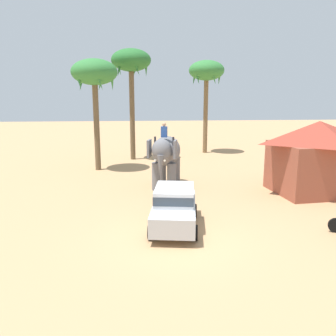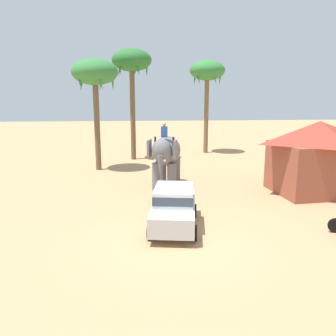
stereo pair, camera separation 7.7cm
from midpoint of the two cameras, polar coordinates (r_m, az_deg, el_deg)
The scene contains 8 objects.
ground_plane at distance 13.76m, azimuth 1.65°, elevation -11.25°, with size 120.00×120.00×0.00m, color tan.
car_sedan_foreground at distance 14.48m, azimuth 0.90°, elevation -6.12°, with size 2.34×4.31×1.70m.
elephant_with_mahout at distance 20.41m, azimuth -0.46°, elevation 2.28°, with size 2.35×4.01×3.88m.
palm_tree_behind_elephant at distance 25.57m, azimuth -11.98°, elevation 14.58°, with size 3.20×3.20×7.82m.
palm_tree_near_hut at distance 29.48m, azimuth -6.10°, elevation 16.51°, with size 3.20×3.20×8.99m.
palm_tree_left_of_road at distance 32.90m, azimuth 6.22°, elevation 15.09°, with size 3.20×3.20×8.41m.
roadside_hut at distance 20.91m, azimuth 23.00°, elevation 1.93°, with size 5.39×4.67×4.00m.
signboard_yellow at distance 20.78m, azimuth 20.39°, elevation 0.85°, with size 1.00×0.10×2.40m.
Camera 1 is at (-1.52, -12.55, 5.42)m, focal length 37.42 mm.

